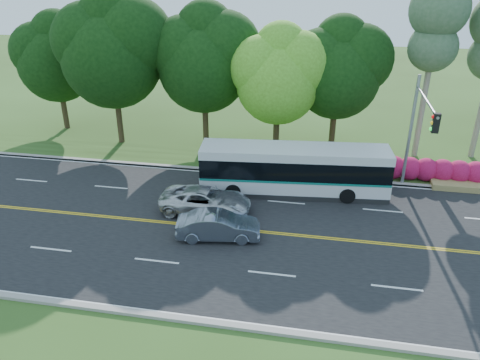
% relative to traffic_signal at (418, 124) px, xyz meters
% --- Properties ---
extents(ground, '(120.00, 120.00, 0.00)m').
position_rel_traffic_signal_xyz_m(ground, '(-6.49, -5.40, -4.67)').
color(ground, '#2E4717').
rests_on(ground, ground).
extents(road, '(60.00, 14.00, 0.02)m').
position_rel_traffic_signal_xyz_m(road, '(-6.49, -5.40, -4.66)').
color(road, black).
rests_on(road, ground).
extents(curb_north, '(60.00, 0.30, 0.15)m').
position_rel_traffic_signal_xyz_m(curb_north, '(-6.49, 1.75, -4.60)').
color(curb_north, gray).
rests_on(curb_north, ground).
extents(curb_south, '(60.00, 0.30, 0.15)m').
position_rel_traffic_signal_xyz_m(curb_south, '(-6.49, -12.55, -4.60)').
color(curb_south, gray).
rests_on(curb_south, ground).
extents(grass_verge, '(60.00, 4.00, 0.10)m').
position_rel_traffic_signal_xyz_m(grass_verge, '(-6.49, 3.60, -4.62)').
color(grass_verge, '#2E4717').
rests_on(grass_verge, ground).
extents(lane_markings, '(57.60, 13.82, 0.00)m').
position_rel_traffic_signal_xyz_m(lane_markings, '(-6.59, -5.40, -4.65)').
color(lane_markings, gold).
rests_on(lane_markings, road).
extents(tree_row, '(44.70, 9.10, 13.84)m').
position_rel_traffic_signal_xyz_m(tree_row, '(-11.65, 6.73, 2.06)').
color(tree_row, '#312116').
rests_on(tree_row, ground).
extents(bougainvillea_hedge, '(9.50, 2.25, 1.50)m').
position_rel_traffic_signal_xyz_m(bougainvillea_hedge, '(0.69, 2.75, -3.95)').
color(bougainvillea_hedge, maroon).
rests_on(bougainvillea_hedge, ground).
extents(traffic_signal, '(0.42, 6.10, 7.00)m').
position_rel_traffic_signal_xyz_m(traffic_signal, '(0.00, 0.00, 0.00)').
color(traffic_signal, gray).
rests_on(traffic_signal, ground).
extents(transit_bus, '(11.35, 3.46, 2.92)m').
position_rel_traffic_signal_xyz_m(transit_bus, '(-6.74, -0.50, -3.20)').
color(transit_bus, silver).
rests_on(transit_bus, road).
extents(sedan, '(4.41, 2.12, 1.39)m').
position_rel_traffic_signal_xyz_m(sedan, '(-10.06, -6.36, -3.95)').
color(sedan, slate).
rests_on(sedan, road).
extents(suv, '(5.16, 2.44, 1.42)m').
position_rel_traffic_signal_xyz_m(suv, '(-11.36, -3.85, -3.94)').
color(suv, silver).
rests_on(suv, road).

